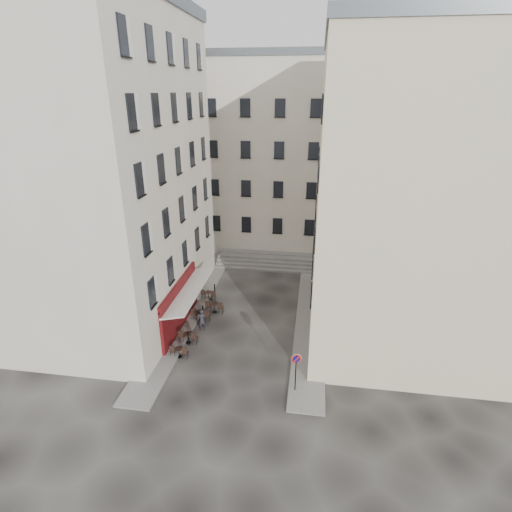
% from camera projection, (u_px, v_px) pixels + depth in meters
% --- Properties ---
extents(ground, '(90.00, 90.00, 0.00)m').
position_uv_depth(ground, '(241.00, 340.00, 26.52)').
color(ground, black).
rests_on(ground, ground).
extents(sidewalk_left, '(2.00, 22.00, 0.12)m').
position_uv_depth(sidewalk_left, '(193.00, 305.00, 30.76)').
color(sidewalk_left, slate).
rests_on(sidewalk_left, ground).
extents(sidewalk_right, '(2.00, 18.00, 0.12)m').
position_uv_depth(sidewalk_right, '(310.00, 321.00, 28.62)').
color(sidewalk_right, slate).
rests_on(sidewalk_right, ground).
extents(building_left, '(12.20, 16.20, 20.60)m').
position_uv_depth(building_left, '(93.00, 172.00, 26.74)').
color(building_left, beige).
rests_on(building_left, ground).
extents(building_right, '(12.20, 14.20, 18.60)m').
position_uv_depth(building_right, '(415.00, 196.00, 24.71)').
color(building_right, beige).
rests_on(building_right, ground).
extents(building_back, '(18.20, 10.20, 18.60)m').
position_uv_depth(building_back, '(264.00, 155.00, 40.44)').
color(building_back, beige).
rests_on(building_back, ground).
extents(cafe_storefront, '(1.74, 7.30, 3.50)m').
position_uv_depth(cafe_storefront, '(181.00, 303.00, 27.30)').
color(cafe_storefront, '#44090C').
rests_on(cafe_storefront, ground).
extents(stone_steps, '(9.00, 3.15, 0.80)m').
position_uv_depth(stone_steps, '(265.00, 261.00, 37.85)').
color(stone_steps, '#5C5957').
rests_on(stone_steps, ground).
extents(bollard_near, '(0.12, 0.12, 0.98)m').
position_uv_depth(bollard_near, '(188.00, 338.00, 25.85)').
color(bollard_near, black).
rests_on(bollard_near, ground).
extents(bollard_mid, '(0.12, 0.12, 0.98)m').
position_uv_depth(bollard_mid, '(203.00, 311.00, 29.04)').
color(bollard_mid, black).
rests_on(bollard_mid, ground).
extents(bollard_far, '(0.12, 0.12, 0.98)m').
position_uv_depth(bollard_far, '(215.00, 289.00, 32.24)').
color(bollard_far, black).
rests_on(bollard_far, ground).
extents(no_parking_sign, '(0.54, 0.20, 2.46)m').
position_uv_depth(no_parking_sign, '(296.00, 366.00, 21.34)').
color(no_parking_sign, black).
rests_on(no_parking_sign, ground).
extents(bistro_table_a, '(1.16, 0.54, 0.81)m').
position_uv_depth(bistro_table_a, '(179.00, 351.00, 24.70)').
color(bistro_table_a, black).
rests_on(bistro_table_a, ground).
extents(bistro_table_b, '(1.29, 0.61, 0.91)m').
position_uv_depth(bistro_table_b, '(188.00, 337.00, 26.07)').
color(bistro_table_b, black).
rests_on(bistro_table_b, ground).
extents(bistro_table_c, '(1.37, 0.64, 0.97)m').
position_uv_depth(bistro_table_c, '(201.00, 315.00, 28.56)').
color(bistro_table_c, black).
rests_on(bistro_table_c, ground).
extents(bistro_table_d, '(1.35, 0.63, 0.95)m').
position_uv_depth(bistro_table_d, '(215.00, 307.00, 29.66)').
color(bistro_table_d, black).
rests_on(bistro_table_d, ground).
extents(bistro_table_e, '(1.20, 0.56, 0.84)m').
position_uv_depth(bistro_table_e, '(209.00, 295.00, 31.56)').
color(bistro_table_e, black).
rests_on(bistro_table_e, ground).
extents(pedestrian, '(0.71, 0.62, 1.62)m').
position_uv_depth(pedestrian, '(202.00, 320.00, 27.34)').
color(pedestrian, '#232227').
rests_on(pedestrian, ground).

